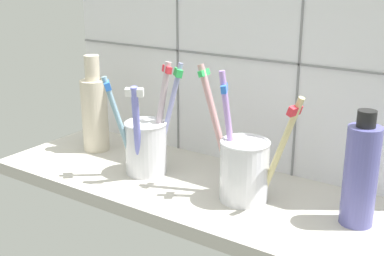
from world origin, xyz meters
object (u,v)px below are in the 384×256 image
at_px(ceramic_vase, 95,111).
at_px(toothbrush_cup_left, 146,142).
at_px(soap_bottle, 361,174).
at_px(toothbrush_cup_right, 244,166).

bearing_deg(ceramic_vase, toothbrush_cup_left, -12.91).
distance_m(ceramic_vase, soap_bottle, 0.46).
distance_m(toothbrush_cup_left, toothbrush_cup_right, 0.17).
height_order(toothbrush_cup_right, soap_bottle, toothbrush_cup_right).
relative_size(ceramic_vase, soap_bottle, 1.13).
distance_m(toothbrush_cup_left, ceramic_vase, 0.14).
distance_m(toothbrush_cup_left, soap_bottle, 0.32).
relative_size(toothbrush_cup_right, ceramic_vase, 1.10).
height_order(toothbrush_cup_left, soap_bottle, toothbrush_cup_left).
bearing_deg(ceramic_vase, soap_bottle, -1.34).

